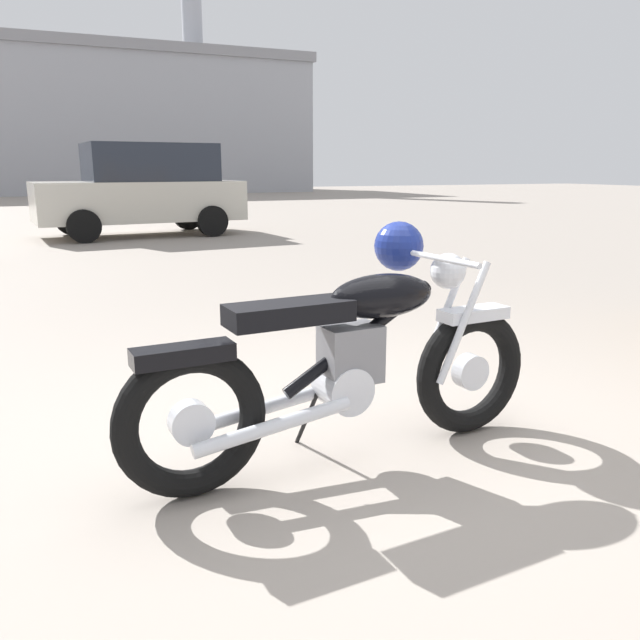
# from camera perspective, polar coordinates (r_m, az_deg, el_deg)

# --- Properties ---
(ground_plane) EXTENTS (80.00, 80.00, 0.00)m
(ground_plane) POSITION_cam_1_polar(r_m,az_deg,el_deg) (3.18, 5.34, -11.25)
(ground_plane) COLOR gray
(vintage_motorcycle) EXTENTS (2.08, 0.73, 1.07)m
(vintage_motorcycle) POSITION_cam_1_polar(r_m,az_deg,el_deg) (2.92, 3.08, -3.14)
(vintage_motorcycle) COLOR black
(vintage_motorcycle) RESTS_ON ground_plane
(silver_sedan_mid) EXTENTS (4.02, 2.07, 1.78)m
(silver_sedan_mid) POSITION_cam_1_polar(r_m,az_deg,el_deg) (13.30, -15.49, 11.21)
(silver_sedan_mid) COLOR black
(silver_sedan_mid) RESTS_ON ground_plane
(industrial_building) EXTENTS (22.35, 8.47, 15.64)m
(industrial_building) POSITION_cam_1_polar(r_m,az_deg,el_deg) (37.80, -19.37, 16.37)
(industrial_building) COLOR #9EA0A8
(industrial_building) RESTS_ON ground_plane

